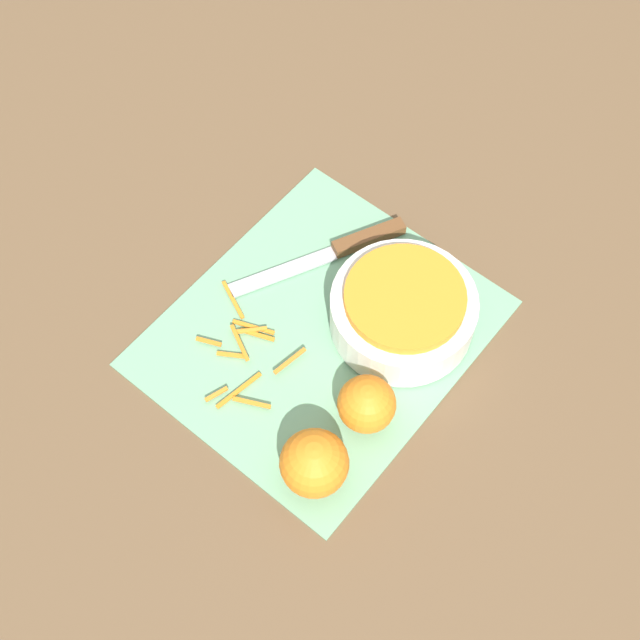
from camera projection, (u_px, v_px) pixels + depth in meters
The scene contains 7 objects.
ground_plane at pixel (320, 334), 1.16m from camera, with size 4.00×4.00×0.00m, color brown.
cutting_board at pixel (320, 332), 1.16m from camera, with size 0.41×0.36×0.01m.
bowl_speckled at pixel (403, 309), 1.13m from camera, with size 0.19×0.19×0.07m.
knife at pixel (349, 245), 1.22m from camera, with size 0.24×0.13×0.02m.
orange_left at pixel (314, 463), 1.03m from camera, with size 0.08×0.08×0.08m.
orange_right at pixel (367, 404), 1.07m from camera, with size 0.07×0.07×0.07m.
peel_pile at pixel (245, 351), 1.14m from camera, with size 0.15×0.17×0.01m.
Camera 1 is at (0.43, 0.35, 1.02)m, focal length 50.00 mm.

